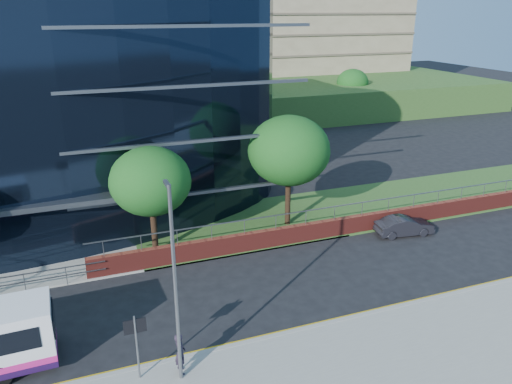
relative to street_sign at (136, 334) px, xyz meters
name	(u,v)px	position (x,y,z in m)	size (l,w,h in m)	color
ground	(17,382)	(-4.50, 1.59, -2.15)	(200.00, 200.00, 0.00)	black
grass_verge	(380,204)	(19.50, 12.59, -2.09)	(36.00, 8.00, 0.12)	#2D511E
retaining_wall	(361,223)	(15.50, 8.89, -1.54)	(34.00, 0.40, 2.11)	maroon
apartment_block	(258,27)	(27.50, 58.80, 8.96)	(60.00, 42.00, 30.00)	#2D511E
street_sign	(136,334)	(0.00, 0.00, 0.00)	(0.85, 0.09, 2.80)	slate
tree_far_c	(150,181)	(2.50, 10.59, 2.39)	(4.62, 4.62, 6.51)	black
tree_far_d	(289,151)	(11.50, 11.59, 3.04)	(5.28, 5.28, 7.44)	black
tree_dist_e	(247,88)	(19.50, 41.59, 2.39)	(4.62, 4.62, 6.51)	black
tree_dist_f	(352,83)	(35.50, 43.59, 2.06)	(4.29, 4.29, 6.05)	black
streetlight_east	(175,281)	(1.50, -0.59, 2.29)	(0.15, 0.77, 8.00)	slate
parked_car	(404,226)	(17.89, 7.56, -1.53)	(1.30, 3.74, 1.23)	black
pedestrian	(180,353)	(1.58, -0.29, -1.11)	(0.65, 0.43, 1.78)	#271E2E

